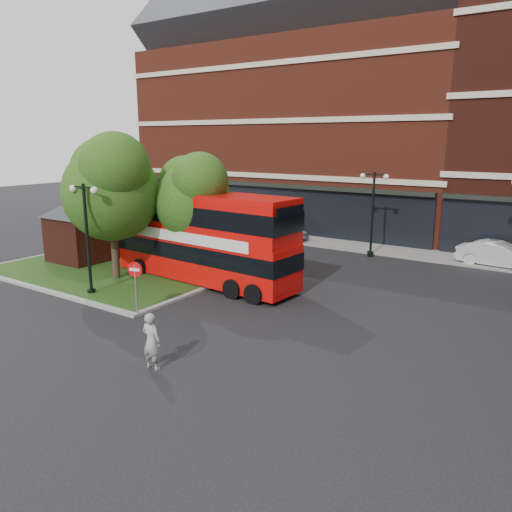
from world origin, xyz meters
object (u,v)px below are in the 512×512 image
Objects in this scene: woman at (151,341)px; car_white at (498,255)px; bus at (203,231)px; car_silver at (279,230)px.

woman is 20.60m from car_white.
bus reaches higher than woman.
bus reaches higher than car_white.
bus is at bearing 139.74° from car_white.
bus is 11.22m from car_silver.
car_white is (11.48, 11.26, -1.82)m from bus.
bus is 2.37× the size of car_silver.
car_silver is at bearing -73.26° from woman.
car_white is at bearing 48.42° from bus.
car_silver is at bearing 97.06° from car_white.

